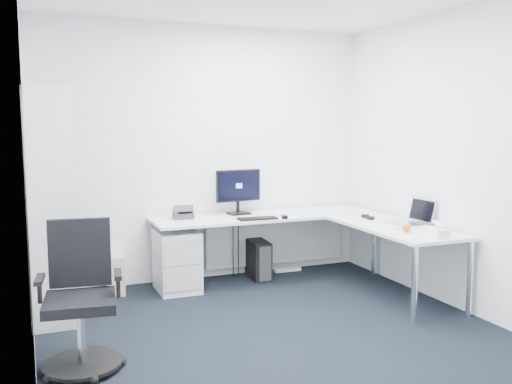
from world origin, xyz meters
name	(u,v)px	position (x,y,z in m)	size (l,w,h in m)	color
ground	(289,345)	(0.00, 0.00, 0.00)	(4.20, 4.20, 0.00)	black
wall_back	(206,154)	(0.00, 2.10, 1.35)	(3.60, 0.02, 2.70)	white
wall_left	(26,178)	(-1.80, 0.00, 1.35)	(0.02, 4.20, 2.70)	white
wall_right	(482,162)	(1.80, 0.00, 1.35)	(0.02, 4.20, 2.70)	white
l_desk	(280,254)	(0.55, 1.40, 0.36)	(2.43, 1.36, 0.71)	silver
drawer_pedestal	(177,260)	(-0.44, 1.72, 0.31)	(0.40, 0.50, 0.61)	silver
bookshelf	(49,204)	(-1.62, 1.45, 0.98)	(0.38, 0.98, 1.97)	#AFB2B2
task_chair	(80,298)	(-1.50, 0.15, 0.51)	(0.57, 0.57, 1.01)	black
black_pc_tower	(258,259)	(0.50, 1.84, 0.21)	(0.19, 0.42, 0.41)	black
beige_pc_tower	(115,273)	(-1.02, 1.92, 0.19)	(0.18, 0.40, 0.38)	#BAAF9E
power_strip	(288,270)	(0.91, 1.96, 0.02)	(0.32, 0.05, 0.04)	white
monitor	(239,191)	(0.29, 1.87, 0.96)	(0.51, 0.16, 0.49)	black
black_keyboard	(257,218)	(0.35, 1.50, 0.72)	(0.40, 0.14, 0.02)	black
mouse	(284,217)	(0.63, 1.45, 0.73)	(0.06, 0.10, 0.03)	black
desk_phone	(183,212)	(-0.33, 1.84, 0.78)	(0.19, 0.19, 0.13)	#2F2E31
laptop	(405,212)	(1.53, 0.69, 0.84)	(0.35, 0.34, 0.25)	silver
white_keyboard	(380,225)	(1.29, 0.73, 0.72)	(0.12, 0.42, 0.01)	white
headphones	(368,216)	(1.41, 1.13, 0.74)	(0.12, 0.20, 0.05)	black
orange_fruit	(406,228)	(1.33, 0.38, 0.75)	(0.07, 0.07, 0.07)	#E95014
tissue_box	(438,233)	(1.44, 0.09, 0.75)	(0.12, 0.23, 0.08)	white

